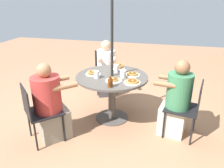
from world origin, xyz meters
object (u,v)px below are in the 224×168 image
pancake_plate_d (132,74)px  syrup_bottle (110,83)px  patio_table (112,84)px  drinking_glass_a (97,75)px  diner_east (106,70)px  pancake_plate_a (132,82)px  coffee_cup (123,74)px  patio_chair_east (106,68)px  patio_chair_south (38,110)px  pancake_plate_b (93,73)px  pancake_plate_c (118,67)px  diner_north (176,102)px  diner_south (50,106)px  pancake_plate_e (114,80)px  patio_chair_north (188,106)px  drinking_glass_b (116,69)px

pancake_plate_d → syrup_bottle: bearing=-22.5°
patio_table → drinking_glass_a: (0.15, -0.20, 0.20)m
syrup_bottle → drinking_glass_a: (-0.28, -0.28, -0.01)m
diner_east → syrup_bottle: diner_east is taller
drinking_glass_a → pancake_plate_a: bearing=83.5°
coffee_cup → patio_chair_east: bearing=-152.5°
patio_table → patio_chair_south: size_ratio=1.33×
pancake_plate_a → pancake_plate_b: (-0.21, -0.65, 0.00)m
diner_east → pancake_plate_c: (0.55, 0.36, 0.28)m
diner_north → coffee_cup: (-0.16, -0.79, 0.29)m
pancake_plate_c → patio_chair_south: bearing=-34.3°
diner_south → patio_chair_south: bearing=-90.0°
syrup_bottle → coffee_cup: syrup_bottle is taller
diner_north → drinking_glass_a: 1.21m
pancake_plate_e → syrup_bottle: 0.23m
patio_chair_south → patio_table: bearing=90.0°
pancake_plate_d → coffee_cup: size_ratio=2.08×
pancake_plate_a → syrup_bottle: syrup_bottle is taller
patio_chair_north → drinking_glass_a: (-0.08, -1.34, 0.31)m
syrup_bottle → pancake_plate_e: bearing=-178.0°
patio_table → pancake_plate_d: size_ratio=4.69×
diner_south → pancake_plate_b: 0.84m
pancake_plate_c → drinking_glass_a: bearing=-21.7°
pancake_plate_b → patio_chair_south: bearing=-31.9°
patio_chair_east → coffee_cup: 1.30m
pancake_plate_d → diner_north: bearing=66.7°
pancake_plate_b → diner_north: bearing=81.7°
diner_north → patio_chair_east: bearing=58.4°
diner_south → patio_table: bearing=90.0°
diner_south → drinking_glass_b: bearing=95.3°
diner_north → patio_chair_east: (-1.28, -1.38, -0.03)m
patio_table → patio_chair_north: bearing=78.6°
patio_table → coffee_cup: size_ratio=9.75×
diner_east → drinking_glass_a: 1.13m
pancake_plate_c → syrup_bottle: (0.81, 0.07, 0.03)m
patio_table → diner_east: diner_east is taller
patio_chair_north → coffee_cup: size_ratio=7.31×
patio_chair_east → patio_chair_north: bearing=119.1°
pancake_plate_d → pancake_plate_e: 0.38m
drinking_glass_b → patio_table: bearing=-8.3°
patio_chair_north → patio_chair_south: 2.04m
patio_chair_north → drinking_glass_a: bearing=98.1°
patio_chair_south → pancake_plate_d: patio_chair_south is taller
pancake_plate_a → patio_chair_east: bearing=-149.9°
patio_chair_south → drinking_glass_b: size_ratio=6.81×
diner_south → coffee_cup: size_ratio=9.74×
pancake_plate_e → diner_east: bearing=-159.6°
pancake_plate_d → diner_east: bearing=-142.2°
patio_chair_south → diner_south: bearing=90.0°
patio_chair_north → pancake_plate_b: patio_chair_north is taller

